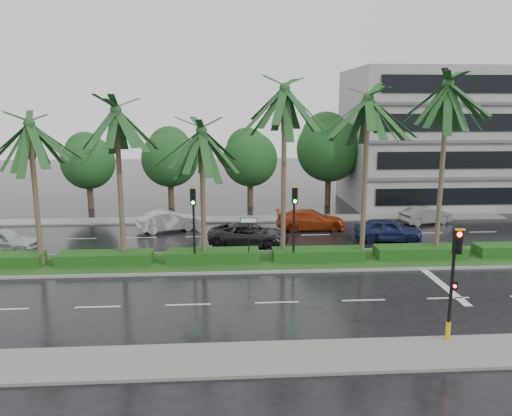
{
  "coord_description": "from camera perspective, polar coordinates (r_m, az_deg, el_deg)",
  "views": [
    {
      "loc": [
        -2.34,
        -26.23,
        8.71
      ],
      "look_at": [
        -0.53,
        1.5,
        3.07
      ],
      "focal_mm": 35.0,
      "sensor_mm": 36.0,
      "label": 1
    }
  ],
  "objects": [
    {
      "name": "lane_markings",
      "position": [
        27.75,
        7.68,
        -6.92
      ],
      "size": [
        34.0,
        13.06,
        0.01
      ],
      "color": "silver",
      "rests_on": "ground"
    },
    {
      "name": "signal_near",
      "position": [
        19.79,
        21.62,
        -7.65
      ],
      "size": [
        0.34,
        0.45,
        4.36
      ],
      "color": "black",
      "rests_on": "near_sidewalk"
    },
    {
      "name": "far_sidewalk",
      "position": [
        39.26,
        -0.23,
        -1.26
      ],
      "size": [
        40.0,
        2.0,
        0.12
      ],
      "primitive_type": "cube",
      "color": "slate",
      "rests_on": "ground"
    },
    {
      "name": "street_sign",
      "position": [
        27.54,
        -0.84,
        -2.37
      ],
      "size": [
        0.95,
        0.09,
        2.6
      ],
      "color": "black",
      "rests_on": "median"
    },
    {
      "name": "car_darkgrey",
      "position": [
        31.88,
        -0.87,
        -3.06
      ],
      "size": [
        3.14,
        5.44,
        1.43
      ],
      "primitive_type": "imported",
      "rotation": [
        0.0,
        0.0,
        1.41
      ],
      "color": "black",
      "rests_on": "ground"
    },
    {
      "name": "car_white",
      "position": [
        36.19,
        -9.96,
        -1.47
      ],
      "size": [
        2.96,
        4.63,
        1.44
      ],
      "primitive_type": "imported",
      "rotation": [
        0.0,
        0.0,
        1.93
      ],
      "color": "#B6B6B6",
      "rests_on": "ground"
    },
    {
      "name": "car_red",
      "position": [
        36.25,
        6.27,
        -1.33
      ],
      "size": [
        2.04,
        4.99,
        1.45
      ],
      "primitive_type": "imported",
      "rotation": [
        0.0,
        0.0,
        1.57
      ],
      "color": "#9F3211",
      "rests_on": "ground"
    },
    {
      "name": "near_sidewalk",
      "position": [
        18.36,
        4.21,
        -16.67
      ],
      "size": [
        40.0,
        2.4,
        0.12
      ],
      "primitive_type": "cube",
      "color": "slate",
      "rests_on": "ground"
    },
    {
      "name": "palm_row",
      "position": [
        27.27,
        -1.45,
        10.23
      ],
      "size": [
        26.3,
        4.2,
        10.66
      ],
      "color": "#493E2A",
      "rests_on": "median"
    },
    {
      "name": "building",
      "position": [
        48.35,
        20.03,
        7.57
      ],
      "size": [
        16.0,
        10.0,
        12.0
      ],
      "primitive_type": "cube",
      "color": "gray",
      "rests_on": "ground"
    },
    {
      "name": "bg_trees",
      "position": [
        44.11,
        0.44,
        6.27
      ],
      "size": [
        32.61,
        5.77,
        8.34
      ],
      "color": "#342918",
      "rests_on": "ground"
    },
    {
      "name": "hedge",
      "position": [
        28.55,
        1.13,
        -5.36
      ],
      "size": [
        35.2,
        1.4,
        0.6
      ],
      "color": "#1B4212",
      "rests_on": "median"
    },
    {
      "name": "car_blue",
      "position": [
        34.1,
        14.81,
        -2.42
      ],
      "size": [
        2.43,
        4.64,
        1.51
      ],
      "primitive_type": "imported",
      "rotation": [
        0.0,
        0.0,
        1.42
      ],
      "color": "navy",
      "rests_on": "ground"
    },
    {
      "name": "car_silver",
      "position": [
        34.02,
        -26.92,
        -3.35
      ],
      "size": [
        2.17,
        4.52,
        1.49
      ],
      "primitive_type": "imported",
      "rotation": [
        0.0,
        0.0,
        1.47
      ],
      "color": "silver",
      "rests_on": "ground"
    },
    {
      "name": "car_grey",
      "position": [
        39.96,
        18.82,
        -0.78
      ],
      "size": [
        2.48,
        4.25,
        1.32
      ],
      "primitive_type": "imported",
      "rotation": [
        0.0,
        0.0,
        1.86
      ],
      "color": "slate",
      "rests_on": "ground"
    },
    {
      "name": "signal_median_right",
      "position": [
        27.4,
        4.4,
        -0.6
      ],
      "size": [
        0.34,
        0.42,
        4.36
      ],
      "color": "black",
      "rests_on": "median"
    },
    {
      "name": "signal_median_left",
      "position": [
        27.18,
        -7.16,
        -0.76
      ],
      "size": [
        0.34,
        0.42,
        4.36
      ],
      "color": "black",
      "rests_on": "median"
    },
    {
      "name": "ground",
      "position": [
        27.74,
        1.3,
        -6.84
      ],
      "size": [
        120.0,
        120.0,
        0.0
      ],
      "primitive_type": "plane",
      "color": "black",
      "rests_on": "ground"
    },
    {
      "name": "median",
      "position": [
        28.66,
        1.13,
        -6.07
      ],
      "size": [
        36.0,
        4.0,
        0.15
      ],
      "color": "gray",
      "rests_on": "ground"
    }
  ]
}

